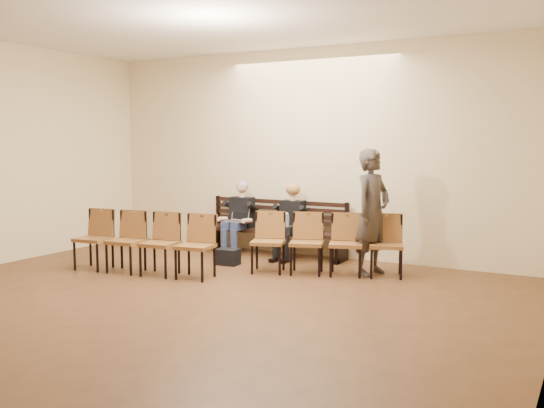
# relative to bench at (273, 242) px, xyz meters

# --- Properties ---
(ground) EXTENTS (10.00, 10.00, 0.00)m
(ground) POSITION_rel_bench_xyz_m (0.55, -4.65, -0.23)
(ground) COLOR brown
(ground) RESTS_ON ground
(room_walls) EXTENTS (8.02, 10.01, 3.51)m
(room_walls) POSITION_rel_bench_xyz_m (0.55, -3.86, 2.31)
(room_walls) COLOR beige
(room_walls) RESTS_ON ground
(bench) EXTENTS (2.60, 0.90, 0.45)m
(bench) POSITION_rel_bench_xyz_m (0.00, 0.00, 0.00)
(bench) COLOR black
(bench) RESTS_ON ground
(seated_man) EXTENTS (0.50, 0.69, 1.19)m
(seated_man) POSITION_rel_bench_xyz_m (-0.61, -0.12, 0.37)
(seated_man) COLOR black
(seated_man) RESTS_ON ground
(seated_woman) EXTENTS (0.48, 0.67, 1.13)m
(seated_woman) POSITION_rel_bench_xyz_m (0.38, -0.12, 0.34)
(seated_woman) COLOR black
(seated_woman) RESTS_ON ground
(laptop) EXTENTS (0.40, 0.35, 0.25)m
(laptop) POSITION_rel_bench_xyz_m (-0.57, -0.28, 0.35)
(laptop) COLOR #B7B7BB
(laptop) RESTS_ON bench
(water_bottle) EXTENTS (0.08, 0.08, 0.24)m
(water_bottle) POSITION_rel_bench_xyz_m (0.46, -0.38, 0.34)
(water_bottle) COLOR silver
(water_bottle) RESTS_ON bench
(bag) EXTENTS (0.36, 0.26, 0.25)m
(bag) POSITION_rel_bench_xyz_m (-0.24, -1.05, -0.10)
(bag) COLOR black
(bag) RESTS_ON ground
(passerby) EXTENTS (0.71, 0.88, 2.12)m
(passerby) POSITION_rel_bench_xyz_m (1.98, -0.60, 0.83)
(passerby) COLOR #3A342F
(passerby) RESTS_ON ground
(chair_row_front) EXTENTS (2.24, 1.18, 0.91)m
(chair_row_front) POSITION_rel_bench_xyz_m (1.40, -0.94, 0.23)
(chair_row_front) COLOR brown
(chair_row_front) RESTS_ON ground
(chair_row_back) EXTENTS (2.28, 0.78, 0.92)m
(chair_row_back) POSITION_rel_bench_xyz_m (-1.00, -2.19, 0.23)
(chair_row_back) COLOR brown
(chair_row_back) RESTS_ON ground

